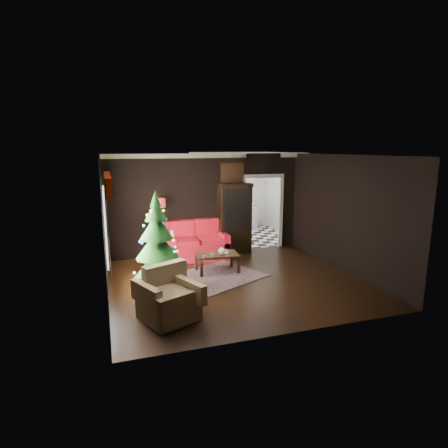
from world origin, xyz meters
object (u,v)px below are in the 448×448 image
object	(u,v)px
kitchen_table	(238,228)
christmas_tree	(157,242)
wall_clock	(272,168)
floor_lamp	(161,231)
coffee_table	(217,263)
armchair	(168,294)
teapot	(221,251)
loveseat	(197,240)
curio_cabinet	(234,220)

from	to	relation	value
kitchen_table	christmas_tree	bearing A→B (deg)	-130.52
wall_clock	kitchen_table	xyz separation A→B (m)	(-0.55, 1.25, -2.00)
wall_clock	kitchen_table	size ratio (longest dim) A/B	0.43
floor_lamp	coffee_table	size ratio (longest dim) A/B	1.71
armchair	teapot	distance (m)	2.60
loveseat	kitchen_table	world-z (taller)	loveseat
loveseat	wall_clock	world-z (taller)	wall_clock
floor_lamp	christmas_tree	world-z (taller)	christmas_tree
kitchen_table	curio_cabinet	bearing A→B (deg)	-114.44
christmas_tree	armchair	world-z (taller)	christmas_tree
teapot	wall_clock	world-z (taller)	wall_clock
armchair	coffee_table	world-z (taller)	armchair
curio_cabinet	floor_lamp	world-z (taller)	curio_cabinet
curio_cabinet	armchair	bearing A→B (deg)	-124.55
loveseat	armchair	size ratio (longest dim) A/B	1.86
loveseat	wall_clock	bearing A→B (deg)	9.66
floor_lamp	wall_clock	xyz separation A→B (m)	(3.29, 0.39, 1.55)
floor_lamp	teapot	distance (m)	1.86
coffee_table	curio_cabinet	bearing A→B (deg)	57.13
armchair	coffee_table	bearing A→B (deg)	30.85
coffee_table	kitchen_table	world-z (taller)	kitchen_table
christmas_tree	coffee_table	xyz separation A→B (m)	(1.52, 0.74, -0.81)
wall_clock	loveseat	bearing A→B (deg)	-170.34
floor_lamp	wall_clock	distance (m)	3.66
teapot	kitchen_table	distance (m)	3.40
floor_lamp	kitchen_table	world-z (taller)	floor_lamp
coffee_table	christmas_tree	bearing A→B (deg)	-153.89
armchair	teapot	world-z (taller)	armchair
christmas_tree	armchair	bearing A→B (deg)	-90.95
wall_clock	kitchen_table	world-z (taller)	wall_clock
curio_cabinet	coffee_table	bearing A→B (deg)	-122.87
floor_lamp	curio_cabinet	bearing A→B (deg)	5.85
loveseat	teapot	xyz separation A→B (m)	(0.26, -1.38, 0.05)
loveseat	curio_cabinet	bearing A→B (deg)	10.83
christmas_tree	kitchen_table	xyz separation A→B (m)	(3.13, 3.66, -0.67)
teapot	kitchen_table	world-z (taller)	kitchen_table
floor_lamp	christmas_tree	size ratio (longest dim) A/B	0.84
floor_lamp	kitchen_table	bearing A→B (deg)	30.93
loveseat	kitchen_table	size ratio (longest dim) A/B	2.27
coffee_table	wall_clock	size ratio (longest dim) A/B	3.10
loveseat	christmas_tree	xyz separation A→B (m)	(-1.33, -2.01, 0.55)
christmas_tree	teapot	size ratio (longest dim) A/B	10.60
christmas_tree	teapot	world-z (taller)	christmas_tree
floor_lamp	wall_clock	size ratio (longest dim) A/B	5.29
loveseat	kitchen_table	xyz separation A→B (m)	(1.80, 1.65, -0.12)
christmas_tree	curio_cabinet	bearing A→B (deg)	41.99
christmas_tree	armchair	xyz separation A→B (m)	(-0.02, -1.40, -0.59)
coffee_table	loveseat	bearing A→B (deg)	98.44
curio_cabinet	floor_lamp	size ratio (longest dim) A/B	1.12
loveseat	christmas_tree	bearing A→B (deg)	-123.48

